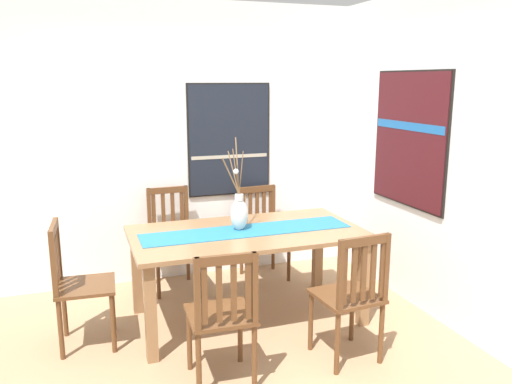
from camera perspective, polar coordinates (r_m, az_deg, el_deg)
ground_plane at (r=3.85m, az=-2.44°, el=-18.61°), size 6.40×6.40×0.03m
wall_back at (r=5.15m, az=-8.64°, el=5.32°), size 6.40×0.12×2.70m
wall_side at (r=4.27m, az=22.02°, el=3.16°), size 0.12×6.40×2.70m
dining_table at (r=4.23m, az=-1.00°, el=-5.64°), size 1.86×1.00×0.76m
table_runner at (r=4.20m, az=-1.01°, el=-4.28°), size 1.71×0.36×0.01m
centerpiece_vase at (r=4.19m, az=-1.89°, el=-2.20°), size 0.21×0.21×0.74m
chair_0 at (r=3.72m, az=10.50°, el=-10.97°), size 0.45×0.45×0.96m
chair_1 at (r=3.40m, az=-3.76°, el=-13.28°), size 0.44×0.44×0.94m
chair_2 at (r=5.21m, az=0.70°, el=-4.12°), size 0.45×0.45×0.91m
chair_3 at (r=4.08m, az=-19.14°, el=-9.39°), size 0.44×0.44×0.96m
chair_4 at (r=4.99m, az=-9.30°, el=-4.89°), size 0.43×0.43×0.96m
painting_on_back_wall at (r=5.20m, az=-3.00°, el=5.77°), size 0.85×0.05×1.12m
painting_on_side_wall at (r=4.69m, az=16.61°, el=5.61°), size 0.05×1.01×1.17m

